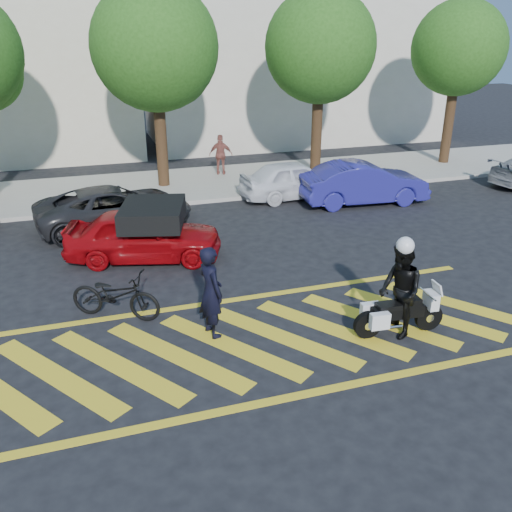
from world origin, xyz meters
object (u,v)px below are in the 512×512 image
object	(u,v)px
red_convertible	(144,235)
parked_mid_left	(114,208)
officer_moto	(400,291)
parked_mid_right	(295,180)
bicycle	(115,295)
police_motorcycle	(398,313)
officer_bike	(211,292)
parked_right	(363,183)

from	to	relation	value
red_convertible	parked_mid_left	xyz separation A→B (m)	(-0.56, 2.83, -0.04)
officer_moto	parked_mid_right	distance (m)	9.94
bicycle	officer_moto	world-z (taller)	officer_moto
police_motorcycle	parked_mid_right	size ratio (longest dim) A/B	0.48
officer_moto	red_convertible	world-z (taller)	officer_moto
bicycle	parked_mid_left	xyz separation A→B (m)	(0.46, 5.93, 0.13)
officer_bike	officer_moto	size ratio (longest dim) A/B	0.98
parked_mid_left	parked_mid_right	world-z (taller)	parked_mid_right
police_motorcycle	officer_moto	bearing A→B (deg)	-165.48
police_motorcycle	parked_mid_right	xyz separation A→B (m)	(1.64, 9.79, 0.23)
police_motorcycle	red_convertible	world-z (taller)	red_convertible
bicycle	red_convertible	bearing A→B (deg)	12.93
red_convertible	officer_moto	bearing A→B (deg)	-126.21
officer_bike	red_convertible	xyz separation A→B (m)	(-0.80, 4.43, -0.26)
parked_mid_right	parked_right	xyz separation A→B (m)	(2.08, -1.40, 0.05)
police_motorcycle	red_convertible	bearing A→B (deg)	132.73
parked_mid_right	parked_right	world-z (taller)	parked_right
police_motorcycle	parked_right	world-z (taller)	parked_right
officer_bike	police_motorcycle	distance (m)	3.85
red_convertible	parked_mid_right	world-z (taller)	red_convertible
police_motorcycle	officer_bike	bearing A→B (deg)	166.53
officer_bike	parked_mid_right	size ratio (longest dim) A/B	0.47
officer_moto	parked_mid_left	bearing A→B (deg)	-145.11
bicycle	parked_right	xyz separation A→B (m)	(9.17, 5.89, 0.21)
bicycle	police_motorcycle	distance (m)	6.00
bicycle	parked_mid_left	distance (m)	5.95
red_convertible	parked_right	size ratio (longest dim) A/B	0.91
officer_bike	parked_mid_right	xyz separation A→B (m)	(5.28, 8.63, -0.27)
police_motorcycle	red_convertible	xyz separation A→B (m)	(-4.44, 5.60, 0.24)
bicycle	parked_right	bearing A→B (deg)	-26.25
officer_bike	parked_right	distance (m)	10.31
bicycle	parked_right	size ratio (longest dim) A/B	0.45
officer_bike	parked_mid_right	distance (m)	10.12
officer_moto	parked_mid_right	size ratio (longest dim) A/B	0.48
police_motorcycle	officer_moto	distance (m)	0.52
officer_bike	parked_right	size ratio (longest dim) A/B	0.43
police_motorcycle	red_convertible	distance (m)	7.15
officer_moto	parked_right	size ratio (longest dim) A/B	0.43
bicycle	parked_mid_right	xyz separation A→B (m)	(7.09, 7.29, 0.16)
red_convertible	bicycle	bearing A→B (deg)	177.36
officer_moto	parked_mid_left	xyz separation A→B (m)	(-4.98, 8.43, -0.32)
red_convertible	parked_right	xyz separation A→B (m)	(8.16, 2.79, 0.04)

